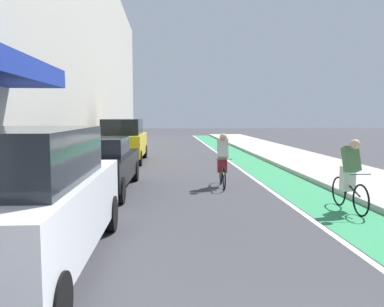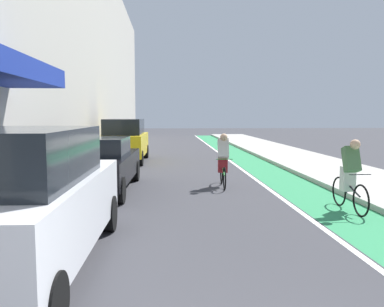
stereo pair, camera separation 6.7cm
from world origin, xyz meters
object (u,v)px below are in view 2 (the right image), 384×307
Objects in this scene: cyclist_mid at (350,175)px; parked_sedan_black at (98,164)px; parked_suv_yellow_cab at (125,140)px; parked_suv_white at (25,199)px; cyclist_trailing at (223,159)px.

parked_sedan_black is at bearing 155.62° from cyclist_mid.
cyclist_mid is (6.04, -9.89, -0.20)m from parked_suv_yellow_cab.
parked_sedan_black is 7.16m from parked_suv_yellow_cab.
parked_suv_white is 7.29m from cyclist_trailing.
parked_suv_white is 13.00m from parked_suv_yellow_cab.
cyclist_mid is 1.01× the size of cyclist_trailing.
parked_suv_yellow_cab is 2.50× the size of cyclist_trailing.
parked_suv_white reaches higher than parked_sedan_black.
parked_suv_yellow_cab reaches higher than cyclist_mid.
parked_suv_yellow_cab is at bearing 118.48° from cyclist_trailing.
cyclist_mid is at bearing -24.38° from parked_sedan_black.
parked_suv_yellow_cab is at bearing 121.41° from cyclist_mid.
parked_suv_yellow_cab is at bearing 90.00° from parked_suv_white.
parked_suv_white is at bearing -119.83° from cyclist_trailing.
cyclist_mid is at bearing 27.23° from parked_suv_white.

